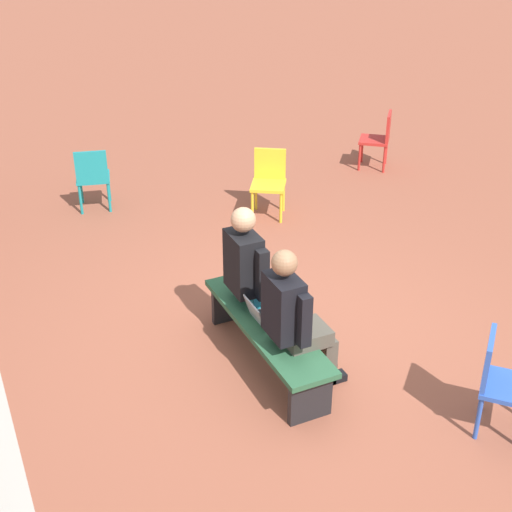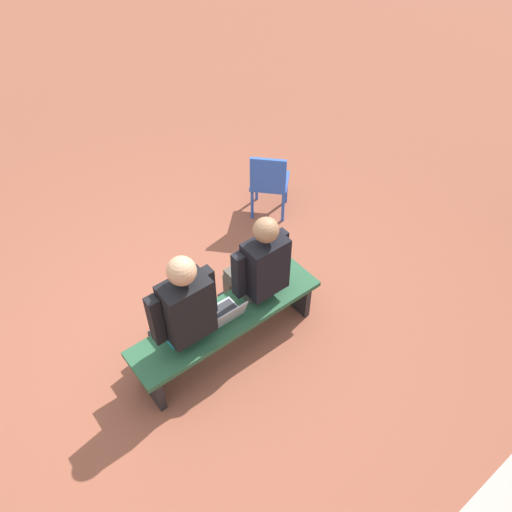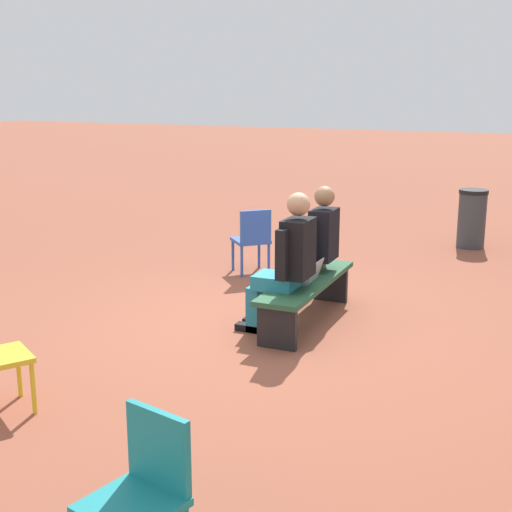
{
  "view_description": "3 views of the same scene",
  "coord_description": "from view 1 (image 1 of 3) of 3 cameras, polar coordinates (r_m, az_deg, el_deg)",
  "views": [
    {
      "loc": [
        -4.82,
        2.6,
        3.91
      ],
      "look_at": [
        -0.05,
        0.36,
        1.05
      ],
      "focal_mm": 50.0,
      "sensor_mm": 36.0,
      "label": 1
    },
    {
      "loc": [
        1.31,
        2.6,
        3.81
      ],
      "look_at": [
        -0.53,
        0.28,
        0.92
      ],
      "focal_mm": 35.0,
      "sensor_mm": 36.0,
      "label": 2
    },
    {
      "loc": [
        6.33,
        2.6,
        2.37
      ],
      "look_at": [
        0.16,
        -0.09,
        0.73
      ],
      "focal_mm": 50.0,
      "sensor_mm": 36.0,
      "label": 3
    }
  ],
  "objects": [
    {
      "name": "plastic_chair_mid_courtyard",
      "position": [
        9.05,
        1.04,
        6.21
      ],
      "size": [
        0.58,
        0.58,
        0.84
      ],
      "color": "gold",
      "rests_on": "ground"
    },
    {
      "name": "bench",
      "position": [
        6.28,
        0.84,
        -6.03
      ],
      "size": [
        1.8,
        0.44,
        0.45
      ],
      "color": "#285638",
      "rests_on": "ground"
    },
    {
      "name": "laptop",
      "position": [
        6.21,
        0.62,
        -4.8
      ],
      "size": [
        0.32,
        0.29,
        0.21
      ],
      "color": "#9EA0A5",
      "rests_on": "bench"
    },
    {
      "name": "plastic_chair_far_right",
      "position": [
        5.85,
        18.94,
        -9.26
      ],
      "size": [
        0.59,
        0.59,
        0.84
      ],
      "color": "#2D56B7",
      "rests_on": "ground"
    },
    {
      "name": "plastic_chair_near_bench_right",
      "position": [
        9.38,
        -12.95,
        6.32
      ],
      "size": [
        0.51,
        0.51,
        0.84
      ],
      "color": "teal",
      "rests_on": "ground"
    },
    {
      "name": "person_adult",
      "position": [
        6.39,
        -0.09,
        -1.29
      ],
      "size": [
        0.57,
        0.72,
        1.39
      ],
      "color": "teal",
      "rests_on": "ground"
    },
    {
      "name": "ground_plane",
      "position": [
        6.73,
        2.58,
        -7.07
      ],
      "size": [
        60.0,
        60.0,
        0.0
      ],
      "primitive_type": "plane",
      "color": "brown"
    },
    {
      "name": "plastic_chair_near_bench_left",
      "position": [
        10.71,
        9.88,
        9.39
      ],
      "size": [
        0.59,
        0.59,
        0.84
      ],
      "color": "red",
      "rests_on": "ground"
    },
    {
      "name": "person_student",
      "position": [
        5.82,
        3.13,
        -4.85
      ],
      "size": [
        0.54,
        0.69,
        1.35
      ],
      "color": "#4C473D",
      "rests_on": "ground"
    }
  ]
}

